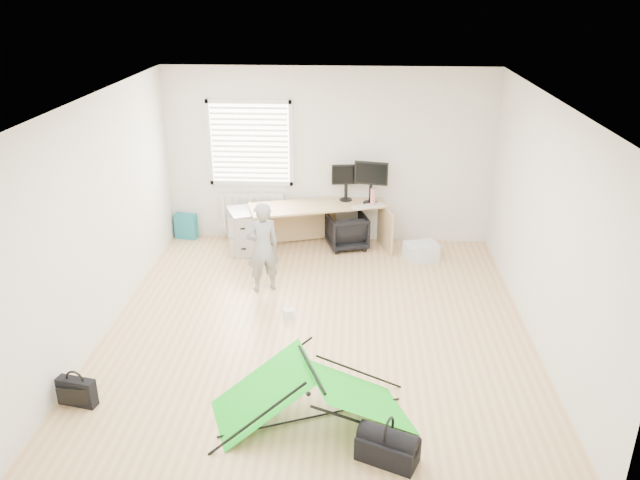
# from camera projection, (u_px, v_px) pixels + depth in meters

# --- Properties ---
(ground) EXTENTS (5.50, 5.50, 0.00)m
(ground) POSITION_uv_depth(u_px,v_px,m) (318.00, 325.00, 7.51)
(ground) COLOR tan
(ground) RESTS_ON ground
(back_wall) EXTENTS (5.00, 0.02, 2.70)m
(back_wall) POSITION_uv_depth(u_px,v_px,m) (329.00, 157.00, 9.52)
(back_wall) COLOR silver
(back_wall) RESTS_ON ground
(window) EXTENTS (1.20, 0.06, 1.20)m
(window) POSITION_uv_depth(u_px,v_px,m) (250.00, 143.00, 9.47)
(window) COLOR silver
(window) RESTS_ON back_wall
(radiator) EXTENTS (1.00, 0.12, 0.60)m
(radiator) POSITION_uv_depth(u_px,v_px,m) (253.00, 212.00, 9.86)
(radiator) COLOR silver
(radiator) RESTS_ON back_wall
(desk) EXTENTS (2.18, 1.25, 0.71)m
(desk) POSITION_uv_depth(u_px,v_px,m) (318.00, 226.00, 9.57)
(desk) COLOR tan
(desk) RESTS_ON ground
(filing_cabinet) EXTENTS (0.61, 0.69, 0.66)m
(filing_cabinet) POSITION_uv_depth(u_px,v_px,m) (245.00, 231.00, 9.44)
(filing_cabinet) COLOR #9DA1A3
(filing_cabinet) RESTS_ON ground
(monitor_left) EXTENTS (0.45, 0.15, 0.42)m
(monitor_left) POSITION_uv_depth(u_px,v_px,m) (346.00, 187.00, 9.52)
(monitor_left) COLOR black
(monitor_left) RESTS_ON desk
(monitor_right) EXTENTS (0.52, 0.21, 0.48)m
(monitor_right) POSITION_uv_depth(u_px,v_px,m) (371.00, 188.00, 9.38)
(monitor_right) COLOR black
(monitor_right) RESTS_ON desk
(keyboard) EXTENTS (0.51, 0.36, 0.02)m
(keyboard) POSITION_uv_depth(u_px,v_px,m) (369.00, 206.00, 9.32)
(keyboard) COLOR beige
(keyboard) RESTS_ON desk
(thermos) EXTENTS (0.09, 0.09, 0.27)m
(thermos) POSITION_uv_depth(u_px,v_px,m) (373.00, 197.00, 9.31)
(thermos) COLOR #C46D74
(thermos) RESTS_ON desk
(office_chair) EXTENTS (0.71, 0.72, 0.54)m
(office_chair) POSITION_uv_depth(u_px,v_px,m) (347.00, 231.00, 9.61)
(office_chair) COLOR black
(office_chair) RESTS_ON ground
(person) EXTENTS (0.53, 0.46, 1.23)m
(person) POSITION_uv_depth(u_px,v_px,m) (262.00, 247.00, 8.14)
(person) COLOR gray
(person) RESTS_ON ground
(kite) EXTENTS (1.98, 1.40, 0.56)m
(kite) POSITION_uv_depth(u_px,v_px,m) (312.00, 394.00, 5.82)
(kite) COLOR #12C71D
(kite) RESTS_ON ground
(storage_crate) EXTENTS (0.55, 0.46, 0.26)m
(storage_crate) POSITION_uv_depth(u_px,v_px,m) (421.00, 252.00, 9.22)
(storage_crate) COLOR silver
(storage_crate) RESTS_ON ground
(tote_bag) EXTENTS (0.36, 0.20, 0.41)m
(tote_bag) POSITION_uv_depth(u_px,v_px,m) (186.00, 226.00, 9.97)
(tote_bag) COLOR #1D7583
(tote_bag) RESTS_ON ground
(laptop_bag) EXTENTS (0.40, 0.19, 0.29)m
(laptop_bag) POSITION_uv_depth(u_px,v_px,m) (77.00, 392.00, 6.07)
(laptop_bag) COLOR black
(laptop_bag) RESTS_ON ground
(white_box) EXTENTS (0.15, 0.15, 0.11)m
(white_box) POSITION_uv_depth(u_px,v_px,m) (288.00, 314.00, 7.67)
(white_box) COLOR silver
(white_box) RESTS_ON ground
(duffel_bag) EXTENTS (0.58, 0.45, 0.23)m
(duffel_bag) POSITION_uv_depth(u_px,v_px,m) (388.00, 449.00, 5.37)
(duffel_bag) COLOR black
(duffel_bag) RESTS_ON ground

